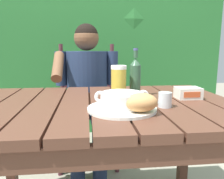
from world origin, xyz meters
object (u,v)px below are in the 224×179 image
Objects in this scene: chair_near_diner at (88,106)px; water_glass_small at (165,100)px; table_knife at (151,103)px; person_eating at (87,87)px; beer_bottle at (135,76)px; serving_plate at (122,109)px; butter_tub at (188,93)px; bread_roll at (141,102)px; beer_glass at (119,82)px; soup_bowl at (122,100)px.

chair_near_diner is 1.09m from water_glass_small.
person_eating is at bearing 112.05° from table_knife.
water_glass_small is 0.08m from table_knife.
chair_near_diner is 4.03× the size of beer_bottle.
serving_plate is 0.20m from water_glass_small.
butter_tub is at bearing 41.27° from water_glass_small.
bread_roll is 1.99× the size of water_glass_small.
chair_near_diner is 1.03m from butter_tub.
chair_near_diner is 8.48× the size of butter_tub.
bread_roll is 0.78× the size of beer_glass.
soup_bowl is at bearing 130.60° from bread_roll.
person_eating reaches higher than table_knife.
bread_roll is 0.35m from beer_bottle.
beer_glass is 0.36m from butter_tub.
beer_glass reaches higher than bread_roll.
beer_bottle is at bearing -65.11° from person_eating.
beer_bottle is at bearing -71.36° from chair_near_diner.
beer_glass is (0.16, -0.60, 0.13)m from person_eating.
bread_roll is at bearing -98.09° from beer_bottle.
table_knife is (0.13, -0.14, -0.08)m from beer_glass.
water_glass_small reaches higher than table_knife.
beer_glass reaches higher than soup_bowl.
soup_bowl reaches higher than serving_plate.
beer_bottle is 2.10× the size of butter_tub.
serving_plate is 1.13× the size of beer_bottle.
serving_plate is 0.42m from butter_tub.
soup_bowl is 0.20m from water_glass_small.
person_eating reaches higher than serving_plate.
butter_tub is at bearing 26.18° from soup_bowl.
serving_plate is 0.18m from table_knife.
water_glass_small is 0.24m from butter_tub.
water_glass_small is at bearing 37.69° from bread_roll.
water_glass_small is (0.08, -0.24, -0.07)m from beer_bottle.
chair_near_diner is at bearing 101.44° from beer_glass.
table_knife is at bearing -72.53° from chair_near_diner.
chair_near_diner is at bearing 100.69° from bread_roll.
chair_near_diner is 0.88m from beer_bottle.
soup_bowl reaches higher than water_glass_small.
person_eating is at bearing 105.41° from beer_glass.
bread_roll is at bearing -49.40° from serving_plate.
soup_bowl is 0.30m from beer_bottle.
butter_tub is (0.52, -0.84, 0.27)m from chair_near_diner.
table_knife is at bearing -77.69° from beer_bottle.
bread_roll is 0.17m from water_glass_small.
serving_plate is 0.11m from bread_roll.
beer_bottle is at bearing 109.21° from water_glass_small.
chair_near_diner is at bearing 97.98° from serving_plate.
beer_bottle is 0.21m from table_knife.
butter_tub reaches higher than serving_plate.
butter_tub is at bearing -58.43° from chair_near_diner.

